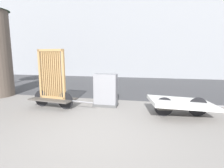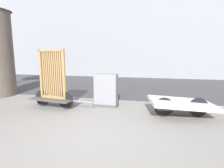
# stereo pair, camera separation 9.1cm
# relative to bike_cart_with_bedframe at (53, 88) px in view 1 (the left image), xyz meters

# --- Properties ---
(ground_plane) EXTENTS (60.00, 60.00, 0.00)m
(ground_plane) POSITION_rel_bike_cart_with_bedframe_xyz_m (1.90, -1.73, -0.64)
(ground_plane) COLOR gray
(road_strip) EXTENTS (56.00, 7.02, 0.01)m
(road_strip) POSITION_rel_bike_cart_with_bedframe_xyz_m (1.90, 4.90, -0.64)
(road_strip) COLOR #424244
(road_strip) RESTS_ON ground_plane
(building_facade) EXTENTS (48.00, 4.00, 10.12)m
(building_facade) POSITION_rel_bike_cart_with_bedframe_xyz_m (1.90, 10.41, 4.42)
(building_facade) COLOR gray
(building_facade) RESTS_ON ground_plane
(bike_cart_with_bedframe) EXTENTS (2.13, 0.84, 1.82)m
(bike_cart_with_bedframe) POSITION_rel_bike_cart_with_bedframe_xyz_m (0.00, 0.00, 0.00)
(bike_cart_with_bedframe) COLOR #4C4742
(bike_cart_with_bedframe) RESTS_ON ground_plane
(bike_cart_with_mattress) EXTENTS (2.29, 1.38, 0.52)m
(bike_cart_with_mattress) POSITION_rel_bike_cart_with_bedframe_xyz_m (3.81, 0.00, -0.29)
(bike_cart_with_mattress) COLOR #4C4742
(bike_cart_with_mattress) RESTS_ON ground_plane
(utility_cabinet) EXTENTS (0.78, 0.41, 1.05)m
(utility_cabinet) POSITION_rel_bike_cart_with_bedframe_xyz_m (1.57, 0.53, -0.16)
(utility_cabinet) COLOR #4C4C4C
(utility_cabinet) RESTS_ON ground_plane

